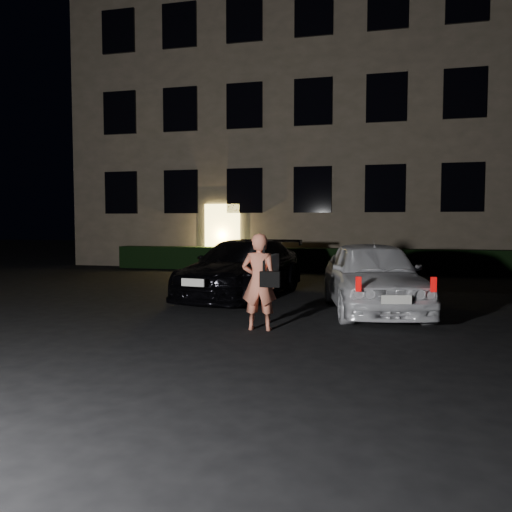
# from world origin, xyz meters

# --- Properties ---
(ground) EXTENTS (80.00, 80.00, 0.00)m
(ground) POSITION_xyz_m (0.00, 0.00, 0.00)
(ground) COLOR black
(ground) RESTS_ON ground
(building) EXTENTS (20.00, 8.11, 12.00)m
(building) POSITION_xyz_m (-0.00, 14.99, 6.00)
(building) COLOR #695E4B
(building) RESTS_ON ground
(hedge) EXTENTS (15.00, 0.70, 0.85)m
(hedge) POSITION_xyz_m (0.00, 10.50, 0.42)
(hedge) COLOR black
(hedge) RESTS_ON ground
(sedan) EXTENTS (2.55, 4.88, 1.35)m
(sedan) POSITION_xyz_m (-0.78, 3.83, 0.67)
(sedan) COLOR black
(sedan) RESTS_ON ground
(hatch) EXTENTS (2.42, 4.38, 1.41)m
(hatch) POSITION_xyz_m (2.25, 2.45, 0.70)
(hatch) COLOR white
(hatch) RESTS_ON ground
(man) EXTENTS (0.66, 0.41, 1.58)m
(man) POSITION_xyz_m (0.48, 0.20, 0.79)
(man) COLOR #DB7658
(man) RESTS_ON ground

